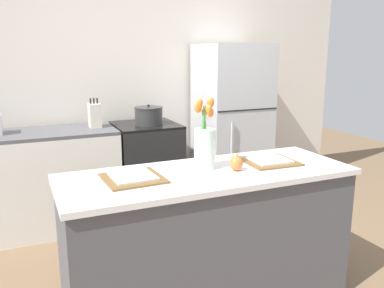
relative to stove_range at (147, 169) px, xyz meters
The scene contains 11 objects.
back_wall 0.98m from the stove_range, 104.01° to the left, with size 5.20×0.08×2.70m.
kitchen_island 1.60m from the stove_range, 93.58° to the right, with size 1.80×0.66×0.89m.
back_counter 1.16m from the stove_range, behind, with size 1.68×0.60×0.92m.
stove_range is the anchor object (origin of this frame).
refrigerator 1.02m from the stove_range, ahead, with size 0.68×0.67×1.68m.
flower_vase 1.65m from the stove_range, 93.57° to the right, with size 0.13×0.20×0.45m.
pear_figurine 1.72m from the stove_range, 87.75° to the right, with size 0.08×0.08×0.13m.
plate_setting_left 1.72m from the stove_range, 109.76° to the right, with size 0.34×0.34×0.02m.
plate_setting_right 1.66m from the stove_range, 76.97° to the right, with size 0.34×0.34×0.02m.
cooking_pot 0.55m from the stove_range, 73.84° to the right, with size 0.27×0.27×0.19m.
knife_block 0.75m from the stove_range, behind, with size 0.10×0.14×0.27m.
Camera 1 is at (-1.04, -2.13, 1.61)m, focal length 38.00 mm.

